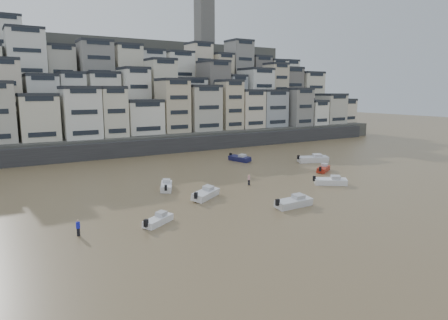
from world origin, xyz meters
TOP-DOWN VIEW (x-y plane):
  - ground at (0.00, 0.00)m, footprint 400.00×400.00m
  - harbor_wall at (10.00, 65.00)m, footprint 140.00×3.00m
  - hillside at (14.73, 104.84)m, footprint 141.04×66.00m
  - boat_f at (-0.21, 32.08)m, footprint 3.91×5.67m
  - boat_b at (22.96, 21.43)m, footprint 5.43×4.61m
  - boat_g at (34.79, 37.53)m, footprint 7.18×4.47m
  - boat_c at (2.41, 24.72)m, footprint 5.87×4.76m
  - boat_d at (29.71, 29.61)m, footprint 5.12×3.98m
  - boat_j at (-7.27, 18.09)m, footprint 4.62×3.64m
  - boat_a at (9.93, 15.27)m, footprint 5.71×1.97m
  - boat_i at (22.62, 46.52)m, footprint 3.00×5.97m
  - person_blue at (-15.57, 18.95)m, footprint 0.44×0.44m
  - person_pink at (11.97, 28.03)m, footprint 0.44×0.44m

SIDE VIEW (x-z plane):
  - ground at x=0.00m, z-range 0.00..0.00m
  - boat_j at x=-7.27m, z-range 0.00..1.23m
  - boat_d at x=29.71m, z-range 0.00..1.36m
  - boat_b at x=22.96m, z-range 0.00..1.48m
  - boat_f at x=-0.21m, z-range 0.00..1.48m
  - boat_a at x=9.93m, z-range 0.00..1.55m
  - boat_i at x=22.62m, z-range 0.00..1.56m
  - boat_c at x=2.41m, z-range 0.00..1.58m
  - person_blue at x=-15.57m, z-range 0.00..1.74m
  - person_pink at x=11.97m, z-range 0.00..1.74m
  - boat_g at x=34.79m, z-range 0.00..1.86m
  - harbor_wall at x=10.00m, z-range 0.00..3.50m
  - hillside at x=14.73m, z-range -11.99..38.01m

